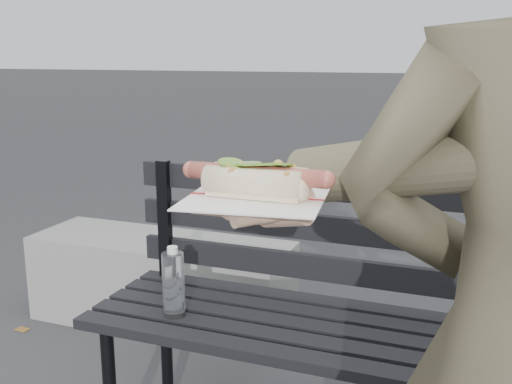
% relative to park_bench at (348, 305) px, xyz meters
% --- Properties ---
extents(park_bench, '(1.50, 0.44, 0.88)m').
position_rel_park_bench_xyz_m(park_bench, '(0.00, 0.00, 0.00)').
color(park_bench, black).
rests_on(park_bench, ground).
extents(concrete_block, '(1.20, 0.40, 0.40)m').
position_rel_park_bench_xyz_m(concrete_block, '(-1.01, 0.69, -0.32)').
color(concrete_block, slate).
rests_on(concrete_block, ground).
extents(held_hotdog, '(0.62, 0.31, 0.20)m').
position_rel_park_bench_xyz_m(held_hotdog, '(0.22, -0.75, 0.54)').
color(held_hotdog, '#4C4332').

